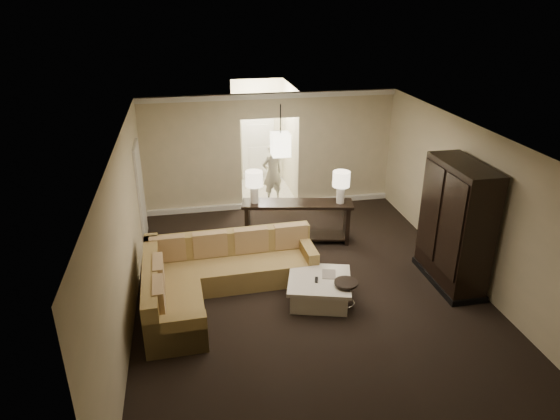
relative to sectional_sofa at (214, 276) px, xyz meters
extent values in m
plane|color=black|center=(1.65, -0.26, -0.36)|extent=(8.00, 8.00, 0.00)
cube|color=#BCB28E|center=(1.65, 3.74, 1.04)|extent=(6.00, 0.04, 2.80)
cube|color=#BCB28E|center=(1.65, -4.26, 1.04)|extent=(6.00, 0.04, 2.80)
cube|color=#BCB28E|center=(-1.35, -0.26, 1.04)|extent=(0.04, 8.00, 2.80)
cube|color=#BCB28E|center=(4.65, -0.26, 1.04)|extent=(0.04, 8.00, 2.80)
cube|color=white|center=(1.65, -0.26, 2.44)|extent=(6.00, 8.00, 0.02)
cube|color=silver|center=(1.65, 3.69, 2.37)|extent=(6.00, 0.10, 0.12)
cube|color=silver|center=(1.65, 3.69, -0.30)|extent=(6.00, 0.10, 0.12)
cube|color=silver|center=(-1.32, 2.54, 0.69)|extent=(0.05, 0.90, 2.10)
cube|color=beige|center=(1.65, 4.74, -0.36)|extent=(1.40, 2.00, 0.01)
cube|color=beige|center=(0.95, 4.74, 1.04)|extent=(0.04, 2.00, 2.80)
cube|color=beige|center=(2.35, 4.74, 1.04)|extent=(0.04, 2.00, 2.80)
cube|color=beige|center=(1.65, 5.74, 1.04)|extent=(1.40, 0.04, 2.80)
cube|color=silver|center=(1.65, 5.71, 0.69)|extent=(0.90, 0.05, 2.10)
cube|color=brown|center=(0.35, 0.34, -0.15)|extent=(3.06, 1.01, 0.42)
cube|color=brown|center=(-0.67, -0.85, -0.15)|extent=(0.95, 1.44, 0.42)
cube|color=brown|center=(0.34, 0.67, 0.29)|extent=(3.04, 0.34, 0.46)
cube|color=brown|center=(-1.02, -0.36, 0.29)|extent=(0.32, 2.43, 0.46)
cube|color=brown|center=(1.77, 0.39, -0.05)|extent=(0.23, 0.91, 0.63)
cube|color=brown|center=(-0.65, -1.46, -0.05)|extent=(0.91, 0.23, 0.63)
cube|color=#9E8254|center=(-0.77, 0.59, 0.31)|extent=(0.63, 0.18, 0.46)
cube|color=#9E8254|center=(-0.01, 0.61, 0.31)|extent=(0.63, 0.18, 0.46)
cube|color=#9E8254|center=(0.75, 0.64, 0.31)|extent=(0.63, 0.18, 0.46)
cube|color=#9E8254|center=(1.50, 0.66, 0.31)|extent=(0.63, 0.18, 0.46)
cube|color=#9E8254|center=(-0.90, -0.26, 0.31)|extent=(0.18, 0.61, 0.46)
cube|color=#9E8254|center=(-0.88, -0.96, 0.31)|extent=(0.18, 0.61, 0.46)
cube|color=silver|center=(1.76, -0.52, -0.18)|extent=(1.17, 1.17, 0.36)
cube|color=silver|center=(1.76, -0.52, 0.03)|extent=(1.30, 1.30, 0.06)
cube|color=black|center=(1.69, -0.55, 0.07)|extent=(0.10, 0.18, 0.02)
cube|color=beige|center=(1.95, -0.41, 0.06)|extent=(0.31, 0.37, 0.01)
cube|color=black|center=(1.87, 1.74, 0.49)|extent=(2.36, 0.97, 0.06)
cube|color=black|center=(0.85, 1.95, 0.06)|extent=(0.18, 0.48, 0.84)
cube|color=black|center=(2.90, 1.53, 0.06)|extent=(0.18, 0.48, 0.84)
cube|color=black|center=(1.87, 1.74, -0.24)|extent=(2.24, 0.90, 0.04)
cube|color=black|center=(4.25, -0.38, 0.78)|extent=(0.63, 1.52, 2.28)
cube|color=black|center=(3.93, -0.76, 0.94)|extent=(0.03, 0.67, 1.74)
cube|color=black|center=(3.93, 0.00, 0.94)|extent=(0.03, 0.67, 1.74)
cube|color=black|center=(4.25, -0.38, -0.31)|extent=(0.67, 1.59, 0.11)
cylinder|color=black|center=(2.13, -0.81, 0.12)|extent=(0.40, 0.40, 0.04)
torus|color=silver|center=(2.13, -0.81, -0.27)|extent=(0.33, 0.33, 0.02)
cylinder|color=silver|center=(2.28, -0.77, -0.13)|extent=(0.02, 0.02, 0.47)
cylinder|color=silver|center=(2.02, -0.71, -0.13)|extent=(0.02, 0.02, 0.47)
cylinder|color=silver|center=(2.10, -0.97, -0.13)|extent=(0.02, 0.02, 0.47)
cylinder|color=white|center=(1.00, 1.92, 0.71)|extent=(0.17, 0.17, 0.37)
cylinder|color=#FFE9BF|center=(1.00, 1.92, 1.05)|extent=(0.36, 0.36, 0.31)
cylinder|color=white|center=(2.74, 1.56, 0.71)|extent=(0.17, 0.17, 0.37)
cylinder|color=#FFE9BF|center=(2.74, 1.56, 1.05)|extent=(0.36, 0.36, 0.31)
cylinder|color=black|center=(1.65, 2.44, 2.14)|extent=(0.02, 0.02, 0.60)
cube|color=#F5E9BF|center=(1.65, 2.44, 1.59)|extent=(0.38, 0.38, 0.48)
imported|color=beige|center=(1.76, 4.05, 0.47)|extent=(0.70, 0.58, 1.66)
camera|label=1|loc=(-0.29, -7.56, 4.55)|focal=32.00mm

